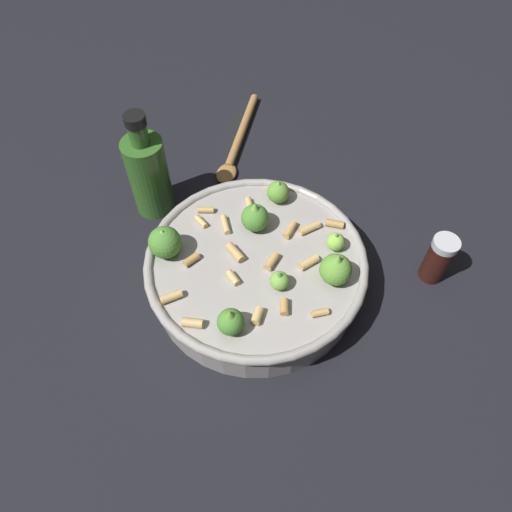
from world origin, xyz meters
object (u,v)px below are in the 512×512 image
(cooking_pan, at_px, (256,268))
(wooden_spoon, at_px, (238,142))
(olive_oil_bottle, at_px, (148,173))
(pepper_shaker, at_px, (438,259))

(cooking_pan, height_order, wooden_spoon, cooking_pan)
(olive_oil_bottle, height_order, wooden_spoon, olive_oil_bottle)
(pepper_shaker, relative_size, wooden_spoon, 0.33)
(cooking_pan, relative_size, wooden_spoon, 1.27)
(cooking_pan, xyz_separation_m, pepper_shaker, (0.09, -0.26, 0.01))
(cooking_pan, xyz_separation_m, olive_oil_bottle, (0.10, 0.21, 0.04))
(pepper_shaker, xyz_separation_m, olive_oil_bottle, (0.01, 0.47, 0.03))
(cooking_pan, distance_m, wooden_spoon, 0.32)
(pepper_shaker, xyz_separation_m, wooden_spoon, (0.21, 0.38, -0.04))
(olive_oil_bottle, xyz_separation_m, wooden_spoon, (0.19, -0.09, -0.07))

